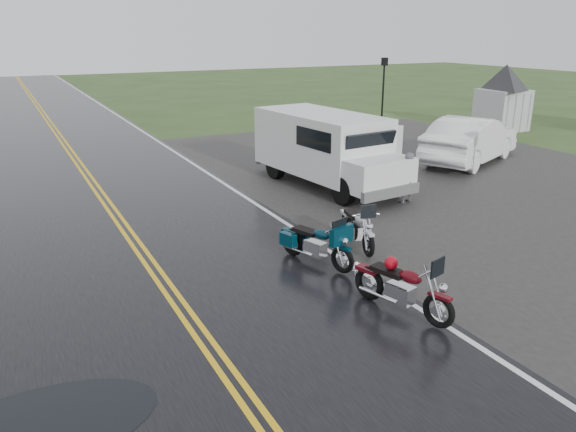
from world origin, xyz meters
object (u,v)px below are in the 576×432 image
object	(u,v)px
motorcycle_teal	(343,249)
motorcycle_silver	(369,235)
motorcycle_red	(440,298)
visitor_center	(505,81)
van_white	(344,166)
sedan_white	(470,140)
person_at_van	(407,179)
lamp_post_far_right	(383,98)

from	to	relation	value
motorcycle_teal	motorcycle_silver	size ratio (longest dim) A/B	1.00
motorcycle_red	motorcycle_silver	bearing A→B (deg)	60.66
visitor_center	van_white	distance (m)	15.77
motorcycle_red	sedan_white	xyz separation A→B (m)	(9.57, 9.09, 0.26)
motorcycle_red	motorcycle_teal	xyz separation A→B (m)	(-0.22, 2.62, -0.03)
visitor_center	person_at_van	world-z (taller)	visitor_center
sedan_white	person_at_van	bearing A→B (deg)	95.48
van_white	sedan_white	distance (m)	7.55
van_white	sedan_white	xyz separation A→B (m)	(7.15, 2.40, -0.32)
motorcycle_red	van_white	world-z (taller)	van_white
visitor_center	motorcycle_silver	size ratio (longest dim) A/B	8.23
motorcycle_silver	motorcycle_red	bearing A→B (deg)	-89.66
motorcycle_red	motorcycle_teal	size ratio (longest dim) A/B	1.05
visitor_center	motorcycle_silver	world-z (taller)	visitor_center
motorcycle_teal	motorcycle_silver	xyz separation A→B (m)	(0.98, 0.47, 0.00)
van_white	person_at_van	bearing A→B (deg)	-26.73
van_white	person_at_van	size ratio (longest dim) A/B	4.06
person_at_van	sedan_white	size ratio (longest dim) A/B	0.28
person_at_van	motorcycle_silver	bearing A→B (deg)	28.66
motorcycle_red	lamp_post_far_right	distance (m)	18.08
visitor_center	motorcycle_red	world-z (taller)	visitor_center
motorcycle_red	motorcycle_silver	xyz separation A→B (m)	(0.75, 3.09, -0.03)
person_at_van	sedan_white	xyz separation A→B (m)	(5.43, 3.05, 0.12)
motorcycle_teal	van_white	world-z (taller)	van_white
motorcycle_teal	person_at_van	world-z (taller)	person_at_van
motorcycle_silver	sedan_white	xyz separation A→B (m)	(8.81, 6.00, 0.29)
motorcycle_silver	person_at_van	size ratio (longest dim) A/B	1.31
lamp_post_far_right	van_white	bearing A→B (deg)	-131.69
visitor_center	person_at_van	xyz separation A→B (m)	(-12.26, -7.86, -1.66)
person_at_van	sedan_white	bearing A→B (deg)	-163.18
visitor_center	sedan_white	world-z (taller)	visitor_center
sedan_white	visitor_center	bearing A→B (deg)	-78.59
person_at_van	motorcycle_red	bearing A→B (deg)	43.16
motorcycle_teal	motorcycle_red	bearing A→B (deg)	-103.38
van_white	motorcycle_teal	bearing A→B (deg)	-129.17
motorcycle_teal	lamp_post_far_right	xyz separation A→B (m)	(10.12, 12.46, 1.25)
person_at_van	lamp_post_far_right	xyz separation A→B (m)	(5.76, 9.04, 1.08)
visitor_center	van_white	xyz separation A→B (m)	(-13.97, -7.22, -1.22)
motorcycle_red	sedan_white	world-z (taller)	sedan_white
visitor_center	motorcycle_teal	xyz separation A→B (m)	(-16.61, -11.28, -1.83)
motorcycle_red	person_at_van	distance (m)	7.32
motorcycle_red	sedan_white	bearing A→B (deg)	27.89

